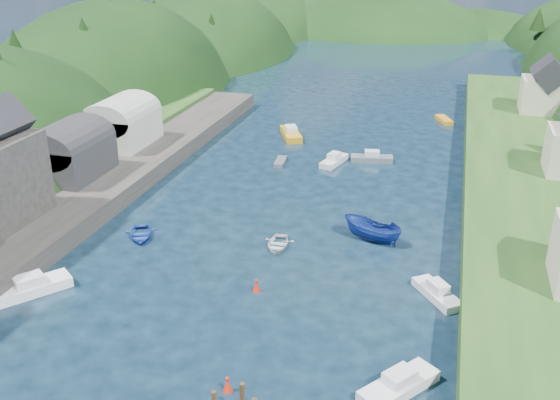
% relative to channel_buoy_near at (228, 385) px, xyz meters
% --- Properties ---
extents(ground, '(600.00, 600.00, 0.00)m').
position_rel_channel_buoy_near_xyz_m(ground, '(-2.73, 44.08, -0.48)').
color(ground, black).
rests_on(ground, ground).
extents(hillside_left, '(44.00, 245.56, 52.00)m').
position_rel_channel_buoy_near_xyz_m(hillside_left, '(-47.73, 69.08, -8.51)').
color(hillside_left, black).
rests_on(hillside_left, ground).
extents(far_hills, '(103.00, 68.00, 44.00)m').
position_rel_channel_buoy_near_xyz_m(far_hills, '(-1.52, 168.09, -11.28)').
color(far_hills, black).
rests_on(far_hills, ground).
extents(hill_trees, '(91.89, 151.51, 12.64)m').
position_rel_channel_buoy_near_xyz_m(hill_trees, '(-2.19, 59.06, 10.59)').
color(hill_trees, black).
rests_on(hill_trees, ground).
extents(quay_left, '(12.00, 110.00, 2.00)m').
position_rel_channel_buoy_near_xyz_m(quay_left, '(-26.73, 14.08, 0.52)').
color(quay_left, '#2D2B28').
rests_on(quay_left, ground).
extents(boat_sheds, '(7.00, 21.00, 7.50)m').
position_rel_channel_buoy_near_xyz_m(boat_sheds, '(-28.73, 33.08, 4.79)').
color(boat_sheds, '#2D2D30').
rests_on(boat_sheds, quay_left).
extents(terrace_right, '(16.00, 120.00, 2.40)m').
position_rel_channel_buoy_near_xyz_m(terrace_right, '(22.27, 34.08, 0.72)').
color(terrace_right, '#234719').
rests_on(terrace_right, ground).
extents(channel_buoy_near, '(0.70, 0.70, 1.10)m').
position_rel_channel_buoy_near_xyz_m(channel_buoy_near, '(0.00, 0.00, 0.00)').
color(channel_buoy_near, '#AC220D').
rests_on(channel_buoy_near, ground).
extents(channel_buoy_far, '(0.70, 0.70, 1.10)m').
position_rel_channel_buoy_near_xyz_m(channel_buoy_far, '(-1.94, 12.17, 0.00)').
color(channel_buoy_far, '#AC220D').
rests_on(channel_buoy_far, ground).
extents(moored_boats, '(37.24, 89.73, 2.28)m').
position_rel_channel_buoy_near_xyz_m(moored_boats, '(-4.24, 15.17, 0.16)').
color(moored_boats, silver).
rests_on(moored_boats, ground).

